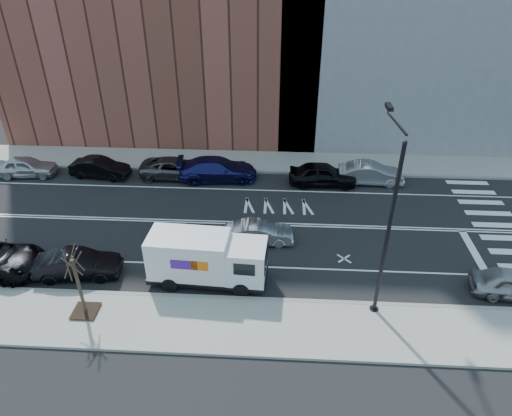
# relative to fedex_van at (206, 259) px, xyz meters

# --- Properties ---
(ground) EXTENTS (120.00, 120.00, 0.00)m
(ground) POSITION_rel_fedex_van_xyz_m (1.45, 5.60, -1.48)
(ground) COLOR black
(ground) RESTS_ON ground
(sidewalk_near) EXTENTS (44.00, 3.60, 0.15)m
(sidewalk_near) POSITION_rel_fedex_van_xyz_m (1.45, -3.20, -1.40)
(sidewalk_near) COLOR gray
(sidewalk_near) RESTS_ON ground
(sidewalk_far) EXTENTS (44.00, 3.60, 0.15)m
(sidewalk_far) POSITION_rel_fedex_van_xyz_m (1.45, 14.40, -1.40)
(sidewalk_far) COLOR gray
(sidewalk_far) RESTS_ON ground
(curb_near) EXTENTS (44.00, 0.25, 0.17)m
(curb_near) POSITION_rel_fedex_van_xyz_m (1.45, -1.40, -1.39)
(curb_near) COLOR gray
(curb_near) RESTS_ON ground
(curb_far) EXTENTS (44.00, 0.25, 0.17)m
(curb_far) POSITION_rel_fedex_van_xyz_m (1.45, 12.60, -1.39)
(curb_far) COLOR gray
(curb_far) RESTS_ON ground
(crosswalk) EXTENTS (3.00, 14.00, 0.01)m
(crosswalk) POSITION_rel_fedex_van_xyz_m (17.45, 5.60, -1.47)
(crosswalk) COLOR white
(crosswalk) RESTS_ON ground
(road_markings) EXTENTS (40.00, 8.60, 0.01)m
(road_markings) POSITION_rel_fedex_van_xyz_m (1.45, 5.60, -1.47)
(road_markings) COLOR white
(road_markings) RESTS_ON ground
(bldg_brick) EXTENTS (26.00, 10.00, 22.00)m
(bldg_brick) POSITION_rel_fedex_van_xyz_m (-6.55, 21.20, 9.52)
(bldg_brick) COLOR brown
(bldg_brick) RESTS_ON ground
(streetlight) EXTENTS (0.44, 4.02, 9.34)m
(streetlight) POSITION_rel_fedex_van_xyz_m (8.45, -1.31, 3.60)
(streetlight) COLOR black
(streetlight) RESTS_ON ground
(street_tree) EXTENTS (1.20, 1.20, 3.75)m
(street_tree) POSITION_rel_fedex_van_xyz_m (-5.55, -2.80, -0.03)
(street_tree) COLOR black
(street_tree) RESTS_ON ground
(fedex_van) EXTENTS (6.27, 2.46, 2.81)m
(fedex_van) POSITION_rel_fedex_van_xyz_m (0.00, 0.00, 0.00)
(fedex_van) COLOR black
(fedex_van) RESTS_ON ground
(far_parked_a) EXTENTS (4.52, 2.11, 1.49)m
(far_parked_a) POSITION_rel_fedex_van_xyz_m (-15.35, 11.17, -0.73)
(far_parked_a) COLOR #B7B7BC
(far_parked_a) RESTS_ON ground
(far_parked_b) EXTENTS (4.53, 2.04, 1.44)m
(far_parked_b) POSITION_rel_fedex_van_xyz_m (-9.75, 11.31, -0.75)
(far_parked_b) COLOR black
(far_parked_b) RESTS_ON ground
(far_parked_c) EXTENTS (5.17, 2.41, 1.43)m
(far_parked_c) POSITION_rel_fedex_van_xyz_m (-4.15, 11.62, -0.76)
(far_parked_c) COLOR #47494E
(far_parked_c) RESTS_ON ground
(far_parked_d) EXTENTS (5.97, 2.90, 1.68)m
(far_parked_d) POSITION_rel_fedex_van_xyz_m (-0.95, 11.40, -0.64)
(far_parked_d) COLOR navy
(far_parked_d) RESTS_ON ground
(far_parked_e) EXTENTS (4.90, 2.04, 1.66)m
(far_parked_e) POSITION_rel_fedex_van_xyz_m (6.77, 11.04, -0.65)
(far_parked_e) COLOR black
(far_parked_e) RESTS_ON ground
(far_parked_f) EXTENTS (4.69, 1.68, 1.54)m
(far_parked_f) POSITION_rel_fedex_van_xyz_m (10.25, 11.49, -0.71)
(far_parked_f) COLOR #B1B1B6
(far_parked_f) RESTS_ON ground
(driving_sedan) EXTENTS (4.12, 1.71, 1.32)m
(driving_sedan) POSITION_rel_fedex_van_xyz_m (2.53, 3.64, -0.81)
(driving_sedan) COLOR silver
(driving_sedan) RESTS_ON ground
(near_parked_rear_a) EXTENTS (4.64, 2.07, 1.48)m
(near_parked_rear_a) POSITION_rel_fedex_van_xyz_m (-6.97, 0.01, -0.74)
(near_parked_rear_a) COLOR black
(near_parked_rear_a) RESTS_ON ground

